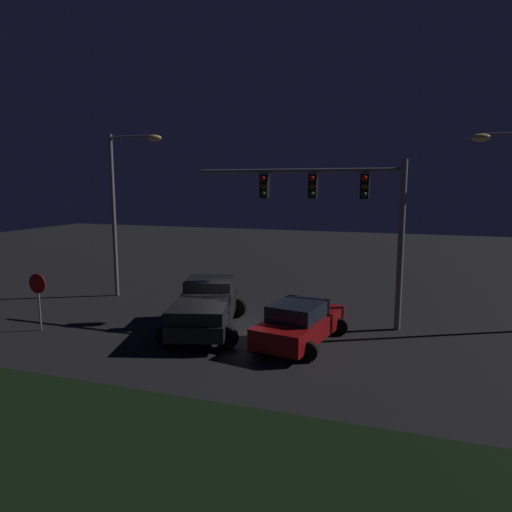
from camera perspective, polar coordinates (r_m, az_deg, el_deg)
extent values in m
plane|color=black|center=(17.77, -2.39, -9.54)|extent=(80.00, 80.00, 0.00)
cube|color=black|center=(10.61, -21.80, -23.25)|extent=(23.57, 7.05, 0.10)
cube|color=black|center=(18.09, -6.17, -7.01)|extent=(3.40, 5.74, 0.55)
cube|color=black|center=(19.06, -5.65, -4.02)|extent=(2.29, 2.33, 0.85)
cube|color=black|center=(19.03, -5.65, -3.65)|extent=(2.11, 1.94, 0.51)
cube|color=black|center=(16.93, -6.76, -6.37)|extent=(2.67, 3.43, 0.45)
cylinder|color=black|center=(20.19, -8.20, -6.20)|extent=(0.80, 0.22, 0.80)
cylinder|color=black|center=(19.90, -2.33, -6.33)|extent=(0.80, 0.22, 0.80)
cylinder|color=black|center=(16.55, -10.79, -9.62)|extent=(0.80, 0.22, 0.80)
cylinder|color=black|center=(16.20, -3.58, -9.89)|extent=(0.80, 0.22, 0.80)
cube|color=maroon|center=(16.76, 5.46, -8.52)|extent=(2.57, 4.65, 0.70)
cube|color=black|center=(16.36, 5.14, -6.66)|extent=(1.94, 2.26, 0.55)
cylinder|color=black|center=(18.51, 4.71, -7.77)|extent=(0.64, 0.22, 0.64)
cylinder|color=black|center=(17.86, 10.14, -8.50)|extent=(0.64, 0.22, 0.64)
cylinder|color=black|center=(15.96, 0.16, -10.46)|extent=(0.64, 0.22, 0.64)
cylinder|color=black|center=(15.21, 6.36, -11.51)|extent=(0.64, 0.22, 0.64)
cylinder|color=slate|center=(18.45, 17.25, 1.12)|extent=(0.24, 0.24, 6.50)
cylinder|color=slate|center=(18.86, 4.90, 10.31)|extent=(8.20, 0.18, 0.18)
cube|color=black|center=(18.39, 13.16, 8.29)|extent=(0.32, 0.44, 0.95)
sphere|color=red|center=(18.16, 13.12, 9.24)|extent=(0.22, 0.22, 0.22)
sphere|color=#59380A|center=(18.16, 13.09, 8.29)|extent=(0.22, 0.22, 0.22)
sphere|color=#0C4719|center=(18.16, 13.06, 7.35)|extent=(0.22, 0.22, 0.22)
cube|color=black|center=(18.69, 6.99, 8.46)|extent=(0.32, 0.44, 0.95)
sphere|color=red|center=(18.47, 6.86, 9.39)|extent=(0.22, 0.22, 0.22)
sphere|color=#59380A|center=(18.47, 6.84, 8.46)|extent=(0.22, 0.22, 0.22)
sphere|color=#0C4719|center=(18.47, 6.82, 7.53)|extent=(0.22, 0.22, 0.22)
cube|color=black|center=(19.20, 1.07, 8.52)|extent=(0.32, 0.44, 0.95)
sphere|color=red|center=(18.98, 0.86, 9.43)|extent=(0.22, 0.22, 0.22)
sphere|color=#59380A|center=(18.98, 0.86, 8.52)|extent=(0.22, 0.22, 0.22)
sphere|color=#0C4719|center=(18.99, 0.86, 7.62)|extent=(0.22, 0.22, 0.22)
cylinder|color=slate|center=(24.19, -16.98, 4.58)|extent=(0.20, 0.20, 7.96)
cylinder|color=slate|center=(23.56, -14.92, 13.89)|extent=(2.44, 0.12, 0.12)
ellipsoid|color=#F9CC72|center=(22.91, -12.29, 13.89)|extent=(0.70, 0.44, 0.30)
ellipsoid|color=#F9CC72|center=(19.94, 25.78, 12.89)|extent=(0.70, 0.44, 0.30)
cylinder|color=slate|center=(19.73, -24.95, -5.19)|extent=(0.07, 0.07, 2.20)
cylinder|color=#B20C0F|center=(19.55, -25.16, -3.07)|extent=(0.76, 0.03, 0.76)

